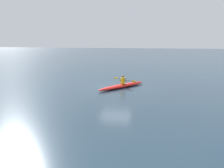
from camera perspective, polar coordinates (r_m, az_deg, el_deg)
The scene contains 3 objects.
ground_plane at distance 18.40m, azimuth 0.96°, elevation -0.91°, with size 160.00×160.00×0.00m, color #233847.
kayak at distance 18.38m, azimuth 2.56°, elevation -0.46°, with size 3.47×4.40×0.29m.
kayaker at distance 18.36m, azimuth 2.81°, elevation 0.99°, with size 1.97×1.47×0.73m.
Camera 1 is at (-3.26, 17.69, 3.90)m, focal length 36.15 mm.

